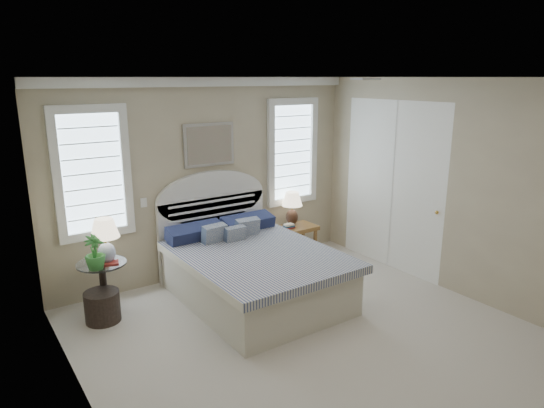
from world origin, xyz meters
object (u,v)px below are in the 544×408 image
(side_table_left, at_px, (103,282))
(nightstand_right, at_px, (299,235))
(bed, at_px, (250,268))
(lamp_left, at_px, (105,236))
(lamp_right, at_px, (292,204))
(floor_pot, at_px, (102,307))

(side_table_left, xyz_separation_m, nightstand_right, (2.95, 0.10, -0.00))
(bed, height_order, lamp_left, bed)
(side_table_left, bearing_deg, lamp_right, 4.50)
(lamp_left, relative_size, lamp_right, 1.06)
(nightstand_right, bearing_deg, lamp_right, 105.59)
(bed, xyz_separation_m, floor_pot, (-1.73, 0.40, -0.21))
(floor_pot, distance_m, lamp_left, 0.80)
(side_table_left, distance_m, lamp_left, 0.57)
(side_table_left, height_order, nightstand_right, side_table_left)
(side_table_left, distance_m, floor_pot, 0.29)
(lamp_right, bearing_deg, nightstand_right, -74.41)
(floor_pot, bearing_deg, bed, -13.01)
(side_table_left, relative_size, floor_pot, 1.61)
(nightstand_right, xyz_separation_m, lamp_left, (-2.89, -0.14, 0.57))
(lamp_left, distance_m, lamp_right, 2.87)
(side_table_left, relative_size, nightstand_right, 1.19)
(bed, xyz_separation_m, side_table_left, (-1.65, 0.59, 0.00))
(nightstand_right, relative_size, lamp_left, 0.99)
(side_table_left, bearing_deg, lamp_left, -35.33)
(bed, xyz_separation_m, nightstand_right, (1.30, 0.69, 0.00))
(bed, relative_size, floor_pot, 5.80)
(nightstand_right, bearing_deg, lamp_left, -177.20)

